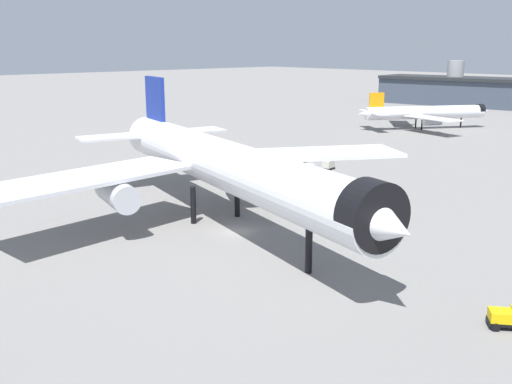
{
  "coord_description": "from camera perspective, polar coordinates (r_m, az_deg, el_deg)",
  "views": [
    {
      "loc": [
        54.31,
        -47.34,
        23.3
      ],
      "look_at": [
        4.85,
        -1.06,
        6.38
      ],
      "focal_mm": 41.0,
      "sensor_mm": 36.0,
      "label": 1
    }
  ],
  "objects": [
    {
      "name": "ground",
      "position": [
        75.72,
        -1.93,
        -3.9
      ],
      "size": [
        900.0,
        900.0,
        0.0
      ],
      "primitive_type": "plane",
      "color": "slate"
    },
    {
      "name": "baggage_tug_wing",
      "position": [
        55.02,
        23.49,
        -11.16
      ],
      "size": [
        3.51,
        3.29,
        1.85
      ],
      "rotation": [
        0.0,
        0.0,
        0.66
      ],
      "color": "black",
      "rests_on": "ground"
    },
    {
      "name": "airliner_near_gate",
      "position": [
        76.86,
        -3.2,
        2.63
      ],
      "size": [
        67.7,
        60.76,
        18.51
      ],
      "rotation": [
        0.0,
        0.0,
        -0.23
      ],
      "color": "white",
      "rests_on": "ground"
    },
    {
      "name": "airliner_far_taxiway",
      "position": [
        176.74,
        16.1,
        7.44
      ],
      "size": [
        33.0,
        36.83,
        10.68
      ],
      "rotation": [
        0.0,
        0.0,
        1.02
      ],
      "color": "white",
      "rests_on": "ground"
    },
    {
      "name": "baggage_cart_trailing",
      "position": [
        114.47,
        7.09,
        2.67
      ],
      "size": [
        2.26,
        2.63,
        1.82
      ],
      "rotation": [
        0.0,
        0.0,
        1.75
      ],
      "color": "black",
      "rests_on": "ground"
    }
  ]
}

